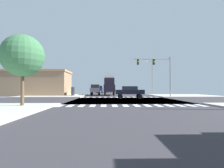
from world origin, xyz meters
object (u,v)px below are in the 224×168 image
Objects in this scene: pickup_trailing_2 at (100,89)px; sedan_queued_2 at (109,89)px; traffic_signal_mast at (157,67)px; sidewalk_tree at (23,56)px; suv_crossing_1 at (95,89)px; bank_building at (37,83)px; sedan_leading_3 at (130,91)px; street_lamp at (151,74)px; box_truck_middle_1 at (109,84)px.

sedan_queued_2 is at bearing -126.07° from pickup_trailing_2.
traffic_signal_mast reaches higher than sedan_queued_2.
suv_crossing_1 is at bearing 78.55° from sidewalk_tree.
sedan_leading_3 is at bearing -30.19° from bank_building.
sedan_queued_2 is (3.00, 24.62, -0.28)m from suv_crossing_1.
sedan_queued_2 and sedan_leading_3 have the same top height.
bank_building is 3.44× the size of sedan_leading_3.
pickup_trailing_2 is (-13.00, 17.16, -3.53)m from street_lamp.
sedan_queued_2 is (15.26, 24.97, -1.52)m from bank_building.
box_truck_middle_1 is (3.00, -18.74, 1.27)m from pickup_trailing_2.
sidewalk_tree reaches higher than pickup_trailing_2.
sedan_leading_3 is at bearing -143.97° from traffic_signal_mast.
bank_building reaches higher than box_truck_middle_1.
traffic_signal_mast is at bearing 112.17° from pickup_trailing_2.
bank_building is (-25.26, -3.70, -2.18)m from street_lamp.
suv_crossing_1 is 20.50m from pickup_trailing_2.
bank_building is 29.30m from sedan_queued_2.
sedan_queued_2 is at bearing -175.16° from sedan_leading_3.
box_truck_middle_1 is at bearing -149.61° from suv_crossing_1.
suv_crossing_1 is at bearing 30.39° from box_truck_middle_1.
street_lamp is at bearing 8.32° from bank_building.
street_lamp reaches higher than bank_building.
street_lamp reaches higher than traffic_signal_mast.
traffic_signal_mast is 1.67× the size of sedan_queued_2.
bank_building reaches higher than pickup_trailing_2.
sedan_leading_3 is at bearing -116.00° from street_lamp.
street_lamp is 16.36m from sedan_leading_3.
pickup_trailing_2 is at bearing -80.91° from box_truck_middle_1.
street_lamp reaches higher than box_truck_middle_1.
sedan_leading_3 is (-5.26, -3.82, -4.17)m from traffic_signal_mast.
sidewalk_tree is at bearing 80.88° from sedan_queued_2.
street_lamp is at bearing 115.18° from sedan_queued_2.
suv_crossing_1 is at bearing 147.59° from traffic_signal_mast.
sedan_queued_2 is at bearing 80.88° from sidewalk_tree.
sedan_leading_3 is 0.60× the size of box_truck_middle_1.
box_truck_middle_1 is at bearing -170.97° from street_lamp.
traffic_signal_mast reaches higher than sidewalk_tree.
suv_crossing_1 is at bearing 90.00° from pickup_trailing_2.
sidewalk_tree reaches higher than sedan_leading_3.
sidewalk_tree is 43.62m from pickup_trailing_2.
street_lamp is 13.86m from suv_crossing_1.
sedan_leading_3 is at bearing 94.84° from sedan_queued_2.
traffic_signal_mast reaches higher than pickup_trailing_2.
pickup_trailing_2 is (-11.27, 27.66, -4.00)m from traffic_signal_mast.
bank_building is at bearing 7.86° from box_truck_middle_1.
sedan_queued_2 is 22.91m from box_truck_middle_1.
sedan_queued_2 is 0.84× the size of pickup_trailing_2.
sedan_leading_3 is at bearing 100.82° from pickup_trailing_2.
suv_crossing_1 is 12.52m from sedan_leading_3.
street_lamp is at bearing -170.97° from box_truck_middle_1.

